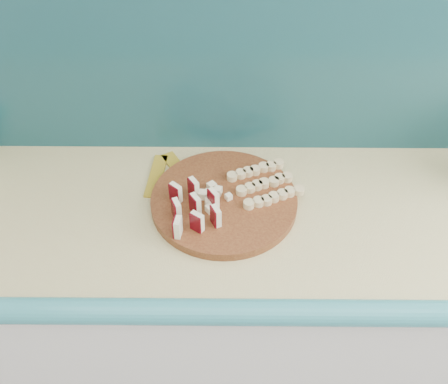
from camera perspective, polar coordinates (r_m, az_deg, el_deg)
kitchen_counter at (r=1.68m, az=6.73°, el=-13.16°), size 2.20×0.63×0.91m
backsplash at (r=1.40m, az=8.23°, el=13.35°), size 2.20×0.02×0.50m
cutting_board at (r=1.33m, az=0.00°, el=-0.99°), size 0.51×0.51×0.02m
apple_wedges at (r=1.26m, az=-3.58°, el=-1.71°), size 0.14×0.18×0.05m
apple_chunks at (r=1.31m, az=-0.98°, el=-0.63°), size 0.06×0.06×0.02m
banana_slices at (r=1.35m, az=4.67°, el=0.99°), size 0.20×0.19×0.02m
banana_peel at (r=1.42m, az=-5.28°, el=1.95°), size 0.23×0.20×0.01m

